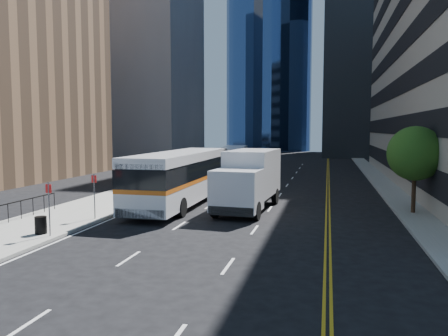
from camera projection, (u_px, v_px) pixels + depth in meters
name	position (u px, v px, depth m)	size (l,w,h in m)	color
ground	(237.00, 239.00, 20.17)	(160.00, 160.00, 0.00)	black
sidewalk_west	(188.00, 176.00, 46.81)	(5.00, 90.00, 0.15)	gray
sidewalk_east	(380.00, 181.00, 42.30)	(2.00, 90.00, 0.15)	gray
midrise_west	(140.00, 57.00, 75.46)	(18.00, 18.00, 35.00)	gray
street_tree	(415.00, 154.00, 25.52)	(3.20, 3.20, 5.10)	#332114
bus_front	(182.00, 176.00, 29.30)	(3.09, 13.76, 3.55)	silver
bus_rear	(232.00, 159.00, 49.81)	(3.70, 11.91, 3.02)	white
box_truck	(249.00, 179.00, 27.34)	(3.20, 7.93, 3.72)	silver
trash_can	(41.00, 225.00, 20.52)	(0.55, 0.55, 0.82)	black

